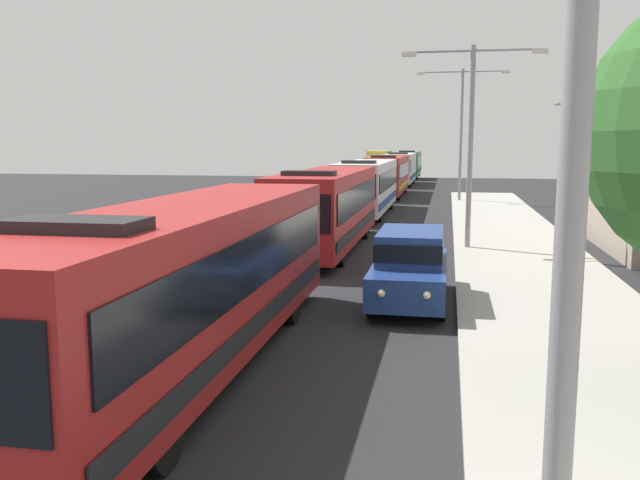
% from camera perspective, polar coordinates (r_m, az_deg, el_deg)
% --- Properties ---
extents(bus_lead, '(2.58, 12.39, 3.21)m').
position_cam_1_polar(bus_lead, '(12.50, -11.05, -3.24)').
color(bus_lead, maroon).
rests_on(bus_lead, ground_plane).
extents(bus_second_in_line, '(2.58, 11.50, 3.21)m').
position_cam_1_polar(bus_second_in_line, '(26.14, 0.59, 2.88)').
color(bus_second_in_line, maroon).
rests_on(bus_second_in_line, ground_plane).
extents(bus_middle, '(2.58, 11.82, 3.21)m').
position_cam_1_polar(bus_middle, '(38.98, 3.99, 4.66)').
color(bus_middle, silver).
rests_on(bus_middle, ground_plane).
extents(bus_fourth_in_line, '(2.58, 12.02, 3.21)m').
position_cam_1_polar(bus_fourth_in_line, '(52.55, 5.77, 5.57)').
color(bus_fourth_in_line, maroon).
rests_on(bus_fourth_in_line, ground_plane).
extents(bus_rear, '(2.58, 10.73, 3.21)m').
position_cam_1_polar(bus_rear, '(66.34, 6.83, 6.12)').
color(bus_rear, silver).
rests_on(bus_rear, ground_plane).
extents(bus_tail_end, '(2.58, 11.51, 3.21)m').
position_cam_1_polar(bus_tail_end, '(79.89, 7.52, 6.47)').
color(bus_tail_end, '#33724C').
rests_on(bus_tail_end, ground_plane).
extents(white_suv, '(1.86, 5.04, 1.90)m').
position_cam_1_polar(white_suv, '(17.58, 7.67, -2.01)').
color(white_suv, navy).
rests_on(white_suv, ground_plane).
extents(box_truck_oncoming, '(2.35, 7.60, 3.15)m').
position_cam_1_polar(box_truck_oncoming, '(77.79, 4.97, 6.47)').
color(box_truck_oncoming, '#B7B7BC').
rests_on(box_truck_oncoming, ground_plane).
extents(streetlamp_mid, '(5.29, 0.28, 7.57)m').
position_cam_1_polar(streetlamp_mid, '(26.27, 12.69, 9.50)').
color(streetlamp_mid, gray).
rests_on(streetlamp_mid, sidewalk).
extents(streetlamp_far, '(6.22, 0.28, 8.96)m').
position_cam_1_polar(streetlamp_far, '(47.93, 11.90, 9.86)').
color(streetlamp_far, gray).
rests_on(streetlamp_far, sidewalk).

